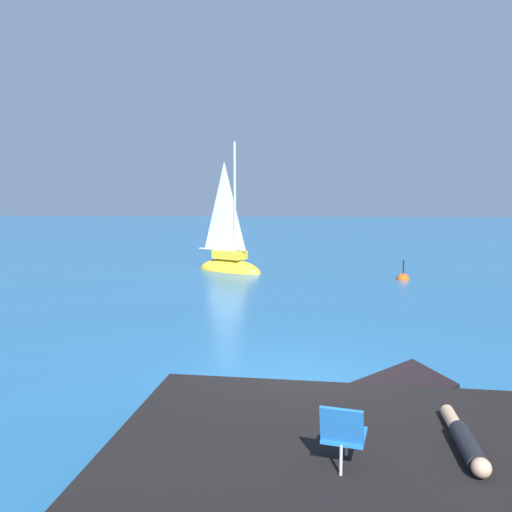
{
  "coord_description": "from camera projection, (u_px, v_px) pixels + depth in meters",
  "views": [
    {
      "loc": [
        -0.13,
        -10.04,
        3.65
      ],
      "look_at": [
        -1.57,
        11.38,
        1.14
      ],
      "focal_mm": 36.31,
      "sensor_mm": 36.0,
      "label": 1
    }
  ],
  "objects": [
    {
      "name": "boulder_inland",
      "position": [
        403.0,
        405.0,
        9.07
      ],
      "size": [
        1.96,
        1.83,
        1.18
      ],
      "primitive_type": "cube",
      "rotation": [
        0.08,
        -0.19,
        0.46
      ],
      "color": "black",
      "rests_on": "ground"
    },
    {
      "name": "boulder_seaward",
      "position": [
        382.0,
        407.0,
        8.98
      ],
      "size": [
        0.89,
        1.07,
        0.63
      ],
      "primitive_type": "cube",
      "rotation": [
        -0.05,
        -0.01,
        1.59
      ],
      "color": "black",
      "rests_on": "ground"
    },
    {
      "name": "shore_ledge",
      "position": [
        355.0,
        473.0,
        6.34
      ],
      "size": [
        6.56,
        5.22,
        0.54
      ],
      "primitive_type": "cube",
      "rotation": [
        0.0,
        0.0,
        -0.08
      ],
      "color": "black",
      "rests_on": "ground"
    },
    {
      "name": "ground_plane",
      "position": [
        296.0,
        379.0,
        10.37
      ],
      "size": [
        160.0,
        160.0,
        0.0
      ],
      "primitive_type": "plane",
      "color": "#236093"
    },
    {
      "name": "sailboat_near",
      "position": [
        229.0,
        264.0,
        25.03
      ],
      "size": [
        3.68,
        2.85,
        6.76
      ],
      "rotation": [
        0.0,
        0.0,
        5.75
      ],
      "color": "yellow",
      "rests_on": "ground"
    },
    {
      "name": "beach_chair",
      "position": [
        343.0,
        432.0,
        5.88
      ],
      "size": [
        0.61,
        0.69,
        0.8
      ],
      "rotation": [
        0.0,
        0.0,
        1.33
      ],
      "color": "blue",
      "rests_on": "shore_ledge"
    },
    {
      "name": "person_sunbather",
      "position": [
        465.0,
        441.0,
        6.35
      ],
      "size": [
        0.31,
        1.76,
        0.25
      ],
      "rotation": [
        0.0,
        0.0,
        1.5
      ],
      "color": "black",
      "rests_on": "shore_ledge"
    },
    {
      "name": "marker_buoy",
      "position": [
        403.0,
        280.0,
        22.54
      ],
      "size": [
        0.56,
        0.56,
        1.13
      ],
      "color": "#EA5114",
      "rests_on": "ground"
    }
  ]
}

